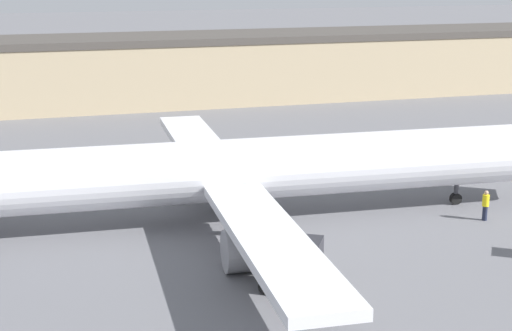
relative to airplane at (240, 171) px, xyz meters
The scene contains 5 objects.
ground_plane 3.10m from the airplane, ahead, with size 400.00×400.00×0.00m, color slate.
terminal_building 41.96m from the airplane, 71.76° to the left, with size 98.85×10.69×7.05m.
airplane is the anchor object (origin of this frame).
ground_crew_worker 14.21m from the airplane, 16.05° to the right, with size 0.39×0.39×1.77m.
baggage_tug 10.32m from the airplane, 90.64° to the right, with size 3.28×3.05×2.44m.
Camera 1 is at (-12.12, -41.19, 14.39)m, focal length 55.00 mm.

